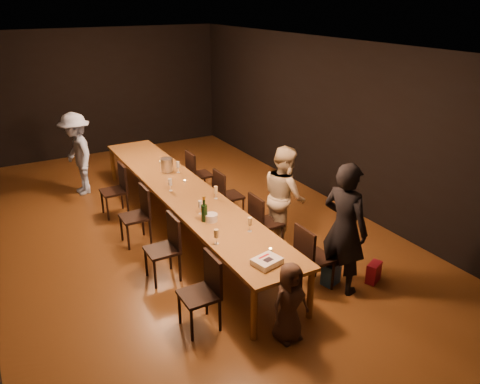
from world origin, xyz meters
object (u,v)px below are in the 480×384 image
chair_right_2 (229,195)px  plate_stack (211,217)px  chair_left_3 (113,191)px  woman_tan (284,196)px  chair_right_0 (315,257)px  birthday_cake (267,261)px  woman_birthday (345,228)px  man_blue (77,154)px  chair_left_0 (199,294)px  child (289,302)px  chair_left_2 (134,216)px  champagne_bottle (204,209)px  table (184,192)px  chair_right_1 (266,222)px  ice_bucket (167,165)px  chair_right_3 (200,174)px  chair_left_1 (162,249)px

chair_right_2 → plate_stack: bearing=-37.4°
chair_right_2 → plate_stack: (-0.97, -1.26, 0.34)m
chair_left_3 → woman_tan: 3.13m
chair_right_0 → birthday_cake: bearing=-76.5°
woman_birthday → man_blue: bearing=10.0°
chair_left_0 → birthday_cake: size_ratio=2.54×
child → woman_birthday: bearing=18.0°
chair_left_0 → man_blue: (-0.30, 4.93, 0.35)m
chair_right_2 → woman_birthday: bearing=6.6°
chair_right_0 → chair_right_2: same height
child → chair_left_2: bearing=100.2°
child → champagne_bottle: size_ratio=2.61×
table → birthday_cake: 2.62m
chair_right_2 → chair_left_2: same height
chair_right_1 → child: size_ratio=0.94×
woman_birthday → child: size_ratio=1.83×
chair_right_0 → chair_left_2: bearing=-144.7°
chair_left_0 → ice_bucket: 3.49m
chair_left_0 → man_blue: 4.96m
woman_tan → birthday_cake: bearing=150.8°
woman_tan → champagne_bottle: bearing=105.0°
chair_left_0 → plate_stack: chair_left_0 is taller
chair_left_0 → birthday_cake: 0.88m
chair_left_2 → chair_right_2: bearing=-90.0°
chair_left_2 → birthday_cake: size_ratio=2.54×
chair_right_3 → chair_left_1: 2.94m
birthday_cake → champagne_bottle: size_ratio=0.97×
table → chair_right_1: (0.85, -1.20, -0.24)m
chair_right_3 → chair_left_1: bearing=-35.3°
chair_left_1 → table: bearing=-35.3°
chair_left_3 → plate_stack: bearing=-163.4°
chair_right_0 → chair_left_1: 2.08m
child → ice_bucket: 4.03m
table → man_blue: bearing=114.4°
chair_right_1 → chair_left_0: bearing=-54.8°
chair_left_2 → child: bearing=-165.3°
chair_left_0 → man_blue: bearing=3.5°
birthday_cake → plate_stack: plate_stack is taller
chair_left_2 → man_blue: bearing=6.7°
chair_right_1 → chair_left_1: (-1.70, 0.00, 0.00)m
chair_left_2 → champagne_bottle: 1.46m
table → man_blue: size_ratio=3.67×
chair_right_0 → chair_right_3: bearing=180.0°
chair_left_1 → ice_bucket: size_ratio=3.83×
chair_right_3 → chair_left_2: same height
chair_right_3 → child: bearing=-11.8°
chair_left_1 → chair_left_2: size_ratio=1.00×
table → chair_left_3: chair_left_3 is taller
champagne_bottle → woman_birthday: bearing=-45.2°
chair_right_1 → ice_bucket: 2.30m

